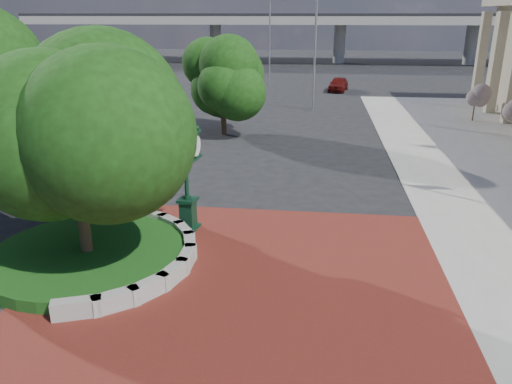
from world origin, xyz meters
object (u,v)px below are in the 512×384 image
at_px(parked_car, 338,84).
at_px(street_lamp_near, 318,38).
at_px(post_clock, 186,168).
at_px(street_lamp_far, 272,36).

bearing_deg(parked_car, street_lamp_near, -90.21).
height_order(post_clock, street_lamp_far, street_lamp_far).
height_order(parked_car, street_lamp_near, street_lamp_near).
distance_m(parked_car, street_lamp_far, 8.71).
bearing_deg(parked_car, post_clock, -89.64).
bearing_deg(street_lamp_near, parked_car, 79.16).
bearing_deg(street_lamp_far, street_lamp_near, -70.06).
relative_size(post_clock, parked_car, 1.02).
xyz_separation_m(street_lamp_near, street_lamp_far, (-4.92, 13.56, -0.41)).
height_order(street_lamp_near, street_lamp_far, street_lamp_near).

